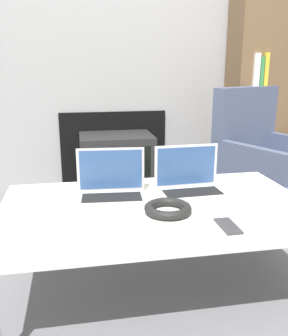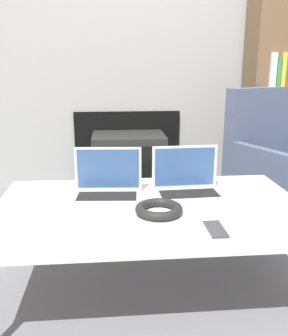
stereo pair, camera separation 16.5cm
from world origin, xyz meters
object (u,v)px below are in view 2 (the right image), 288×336
(laptop_left, at_px, (107,187))
(laptop_right, at_px, (187,184))
(tv, at_px, (129,165))
(phone, at_px, (216,229))
(armchair, at_px, (276,153))
(headphones, at_px, (159,209))

(laptop_left, xyz_separation_m, laptop_right, (0.36, 0.00, 0.00))
(laptop_left, height_order, tv, laptop_left)
(phone, bearing_deg, armchair, 58.02)
(headphones, height_order, phone, headphones)
(tv, bearing_deg, laptop_right, -79.82)
(laptop_left, relative_size, laptop_right, 1.02)
(laptop_left, xyz_separation_m, armchair, (1.15, 0.84, -0.07))
(headphones, distance_m, tv, 1.38)
(laptop_right, bearing_deg, laptop_left, 177.72)
(laptop_left, relative_size, headphones, 1.68)
(laptop_left, bearing_deg, phone, -40.42)
(tv, bearing_deg, headphones, -87.81)
(laptop_left, relative_size, tv, 0.59)
(laptop_right, distance_m, tv, 1.20)
(laptop_left, xyz_separation_m, tv, (0.15, 1.16, -0.22))
(laptop_left, bearing_deg, armchair, 40.62)
(laptop_left, bearing_deg, tv, 86.94)
(headphones, xyz_separation_m, armchair, (0.95, 1.06, -0.04))
(phone, relative_size, armchair, 0.16)
(laptop_left, xyz_separation_m, headphones, (0.20, -0.21, -0.03))
(headphones, relative_size, tv, 0.35)
(headphones, distance_m, phone, 0.25)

